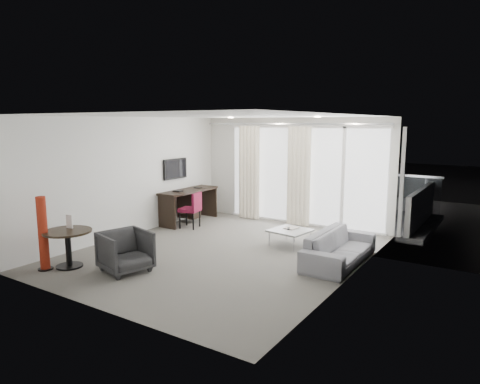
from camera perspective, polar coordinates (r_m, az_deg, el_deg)
The scene contains 28 objects.
floor at distance 8.35m, azimuth -2.25°, elevation -8.04°, with size 5.00×6.00×0.00m, color #615E56.
ceiling at distance 7.97m, azimuth -2.37°, elevation 10.11°, with size 5.00×6.00×0.00m, color white.
wall_left at distance 9.70m, azimuth -14.49°, elevation 1.97°, with size 0.00×6.00×2.60m, color silver.
wall_right at distance 6.94m, azimuth 14.82°, elevation -0.83°, with size 0.00×6.00×2.60m, color silver.
wall_front at distance 5.90m, azimuth -19.33°, elevation -2.80°, with size 5.00×0.00×2.60m, color silver.
window_panel at distance 10.50m, azimuth 8.46°, elevation 2.15°, with size 4.00×0.02×2.38m, color white, non-canonical shape.
window_frame at distance 10.49m, azimuth 8.43°, elevation 2.14°, with size 4.10×0.06×2.44m, color white, non-canonical shape.
curtain_left at distance 11.03m, azimuth 1.23°, elevation 2.59°, with size 0.60×0.20×2.38m, color #F5E9CD, non-canonical shape.
curtain_right at distance 10.37m, azimuth 7.83°, elevation 2.08°, with size 0.60×0.20×2.38m, color #F5E9CD, non-canonical shape.
curtain_track at distance 10.40m, azimuth 6.72°, elevation 9.02°, with size 4.80×0.04×0.04m, color #B2B2B7, non-canonical shape.
downlight_a at distance 9.80m, azimuth -1.27°, elevation 9.89°, with size 0.12×0.12×0.02m, color #FFE0B2.
downlight_b at distance 8.80m, azimuth 10.30°, elevation 9.83°, with size 0.12×0.12×0.02m, color #FFE0B2.
desk at distance 10.83m, azimuth -6.81°, elevation -1.84°, with size 0.54×1.74×0.82m, color black, non-canonical shape.
tv at distance 10.69m, azimuth -8.63°, elevation 3.08°, with size 0.05×0.80×0.50m, color black, non-canonical shape.
desk_chair at distance 10.21m, azimuth -6.73°, elevation -2.41°, with size 0.47×0.44×0.86m, color maroon, non-canonical shape.
round_table at distance 8.01m, azimuth -21.91°, elevation -7.03°, with size 0.81×0.81×0.65m, color black, non-canonical shape.
menu_card at distance 8.07m, azimuth -21.77°, elevation -4.01°, with size 0.13×0.02×0.24m, color white, non-canonical shape.
red_lamp at distance 7.96m, azimuth -24.78°, elevation -5.04°, with size 0.25×0.25×1.26m, color maroon.
tub_armchair at distance 7.47m, azimuth -15.02°, elevation -7.66°, with size 0.74×0.76×0.69m, color #2B2B2C.
coffee_table at distance 8.82m, azimuth 6.68°, elevation -6.05°, with size 0.73×0.73×0.33m, color gray, non-canonical shape.
remote at distance 8.82m, azimuth 6.50°, elevation -4.71°, with size 0.05×0.16×0.02m, color black, non-canonical shape.
magazine at distance 8.89m, azimuth 6.89°, elevation -4.60°, with size 0.23×0.30×0.02m, color gray, non-canonical shape.
sofa at distance 7.87m, azimuth 13.15°, elevation -7.20°, with size 1.94×0.76×0.57m, color gray.
terrace_slab at distance 12.09m, azimuth 11.30°, elevation -3.06°, with size 5.60×3.00×0.12m, color #4D4D50.
rattan_chair_a at distance 11.28m, azimuth 14.19°, elevation -1.64°, with size 0.55×0.55×0.81m, color brown, non-canonical shape.
rattan_chair_b at distance 11.48m, azimuth 16.78°, elevation -1.35°, with size 0.61×0.61×0.89m, color brown, non-canonical shape.
rattan_table at distance 11.09m, azimuth 16.32°, elevation -2.67°, with size 0.52×0.52×0.52m, color brown, non-canonical shape.
balustrade at distance 13.33m, azimuth 13.67°, elevation 0.44°, with size 5.50×0.06×1.05m, color #B2B2B7, non-canonical shape.
Camera 1 is at (4.59, -6.52, 2.48)m, focal length 32.00 mm.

